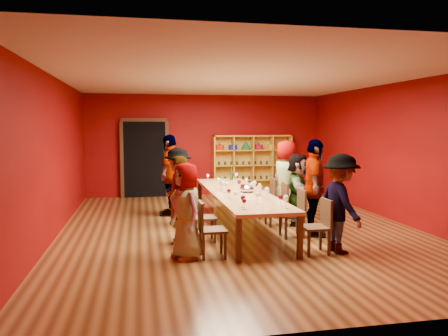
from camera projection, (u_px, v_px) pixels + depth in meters
The scene contains 43 objects.
room_shell at pixel (239, 155), 8.70m from camera, with size 7.10×9.10×3.04m.
tasting_table at pixel (238, 194), 8.78m from camera, with size 1.10×4.50×0.75m.
doorway at pixel (145, 159), 12.73m from camera, with size 1.40×0.17×2.30m.
shelving_unit at pixel (252, 162), 13.24m from camera, with size 2.40×0.40×1.80m.
chair_person_left_0 at pixel (208, 226), 6.86m from camera, with size 0.42×0.42×0.89m.
person_left_0 at pixel (186, 211), 6.77m from camera, with size 0.74×0.40×1.51m, color #141D39.
chair_person_left_1 at pixel (199, 214), 7.79m from camera, with size 0.42×0.42×0.89m.
person_left_1 at pixel (177, 200), 7.69m from camera, with size 0.56×0.41×1.54m, color #45454A.
chair_person_left_3 at pixel (190, 200), 9.27m from camera, with size 0.42×0.42×0.89m.
person_left_3 at pixel (178, 186), 9.19m from camera, with size 1.05×0.43×1.62m, color pink.
chair_person_left_4 at pixel (185, 194), 10.21m from camera, with size 0.42×0.42×0.89m.
person_left_4 at pixel (170, 175), 10.10m from camera, with size 1.10×0.50×1.88m, color #545459.
chair_person_right_0 at pixel (320, 223), 7.07m from camera, with size 0.42×0.42×0.89m.
person_right_0 at pixel (341, 203), 7.10m from camera, with size 1.05×0.43×1.62m, color #C6858E.
chair_person_right_1 at pixel (296, 210), 8.14m from camera, with size 0.42×0.42×0.89m.
person_right_1 at pixel (314, 188), 8.17m from camera, with size 1.07×0.49×1.83m, color #4F4F54.
chair_person_right_2 at pixel (280, 202), 9.08m from camera, with size 0.42×0.42×0.89m.
person_right_2 at pixel (298, 189), 9.13m from camera, with size 1.39×0.40×1.50m, color #4E4E53.
chair_person_right_3 at pixel (268, 196), 9.89m from camera, with size 0.42×0.42×0.89m.
person_right_3 at pixel (286, 179), 9.93m from camera, with size 0.85×0.46×1.74m, color silver.
wine_glass_0 at pixel (208, 176), 10.46m from camera, with size 0.07×0.07×0.18m.
wine_glass_1 at pixel (254, 184), 8.84m from camera, with size 0.09×0.09×0.21m.
wine_glass_2 at pixel (229, 191), 7.95m from camera, with size 0.07×0.07×0.19m.
wine_glass_3 at pixel (243, 187), 8.36m from camera, with size 0.09×0.09×0.22m.
wine_glass_4 at pixel (239, 182), 9.08m from camera, with size 0.08×0.08×0.20m.
wine_glass_5 at pixel (246, 180), 9.56m from camera, with size 0.07×0.07×0.18m.
wine_glass_6 at pixel (286, 199), 6.97m from camera, with size 0.09×0.09×0.22m.
wine_glass_7 at pixel (218, 180), 9.45m from camera, with size 0.08×0.08×0.20m.
wine_glass_8 at pixel (236, 194), 7.67m from camera, with size 0.07×0.07×0.18m.
wine_glass_9 at pixel (244, 201), 6.89m from camera, with size 0.07×0.07×0.18m.
wine_glass_10 at pixel (258, 195), 7.40m from camera, with size 0.08×0.08×0.20m.
wine_glass_11 at pixel (252, 185), 8.76m from camera, with size 0.08×0.08×0.19m.
wine_glass_12 at pixel (234, 174), 10.62m from camera, with size 0.08×0.08×0.21m.
wine_glass_13 at pixel (243, 198), 7.08m from camera, with size 0.08×0.08×0.20m.
wine_glass_14 at pixel (236, 175), 10.55m from camera, with size 0.08×0.08×0.19m.
wine_glass_15 at pixel (267, 191), 7.83m from camera, with size 0.09×0.09×0.22m.
wine_glass_16 at pixel (223, 184), 8.75m from camera, with size 0.09×0.09×0.21m.
wine_glass_17 at pixel (227, 185), 8.60m from camera, with size 0.09×0.09×0.22m.
wine_glass_18 at pixel (281, 198), 7.19m from camera, with size 0.08×0.08×0.19m.
spittoon_bowl at pixel (247, 189), 8.71m from camera, with size 0.29×0.29×0.16m, color silver.
carafe_a at pixel (222, 185), 8.97m from camera, with size 0.10×0.10×0.24m.
carafe_b at pixel (260, 190), 8.22m from camera, with size 0.10×0.10×0.24m.
wine_bottle at pixel (231, 175), 10.70m from camera, with size 0.09×0.09×0.29m.
Camera 1 is at (-1.93, -8.48, 2.06)m, focal length 35.00 mm.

